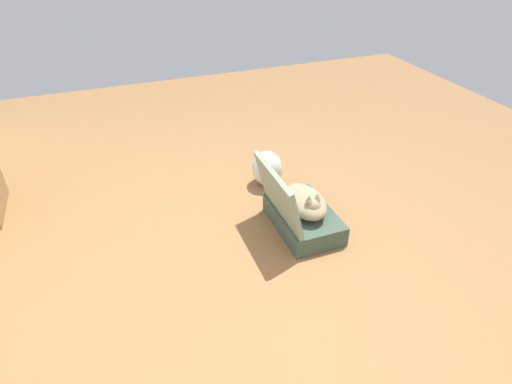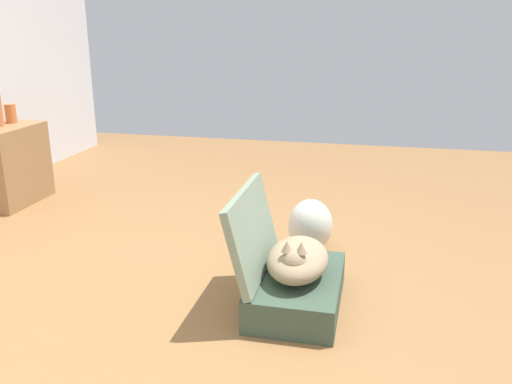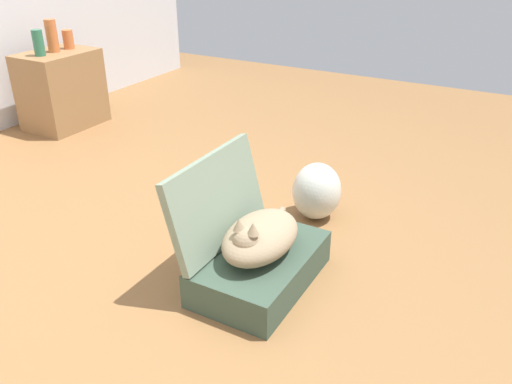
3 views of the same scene
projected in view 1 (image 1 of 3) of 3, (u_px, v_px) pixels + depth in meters
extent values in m
plane|color=olive|center=(251.00, 256.00, 2.98)|extent=(7.68, 7.68, 0.00)
cube|color=#384C3D|center=(303.00, 219.00, 3.21)|extent=(0.63, 0.40, 0.16)
cube|color=gray|center=(278.00, 194.00, 3.00)|extent=(0.63, 0.13, 0.40)
ellipsoid|color=#998466|center=(305.00, 201.00, 3.13)|extent=(0.44, 0.28, 0.16)
sphere|color=#998466|center=(313.00, 206.00, 3.01)|extent=(0.12, 0.12, 0.12)
cone|color=#998466|center=(318.00, 196.00, 2.98)|extent=(0.05, 0.05, 0.05)
cone|color=#998466|center=(309.00, 198.00, 2.96)|extent=(0.05, 0.05, 0.05)
cylinder|color=#998466|center=(288.00, 193.00, 3.29)|extent=(0.20, 0.03, 0.07)
ellipsoid|color=silver|center=(267.00, 168.00, 3.68)|extent=(0.27, 0.26, 0.31)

